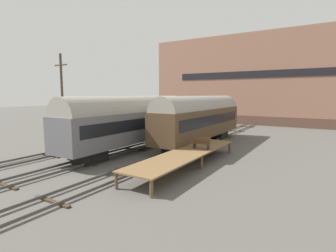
{
  "coord_description": "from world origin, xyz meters",
  "views": [
    {
      "loc": [
        16.07,
        -16.68,
        5.4
      ],
      "look_at": [
        2.26,
        5.79,
        2.2
      ],
      "focal_mm": 28.0,
      "sensor_mm": 36.0,
      "label": 1
    }
  ],
  "objects_px": {
    "person_worker": "(68,147)",
    "utility_pole": "(62,99)",
    "train_car_grey": "(132,120)",
    "train_car_brown": "(201,117)",
    "bench": "(202,143)"
  },
  "relations": [
    {
      "from": "person_worker",
      "to": "utility_pole",
      "type": "distance_m",
      "value": 7.18
    },
    {
      "from": "train_car_grey",
      "to": "train_car_brown",
      "type": "bearing_deg",
      "value": 53.24
    },
    {
      "from": "person_worker",
      "to": "train_car_grey",
      "type": "bearing_deg",
      "value": 71.38
    },
    {
      "from": "bench",
      "to": "person_worker",
      "type": "relative_size",
      "value": 0.75
    },
    {
      "from": "train_car_brown",
      "to": "utility_pole",
      "type": "bearing_deg",
      "value": -143.94
    },
    {
      "from": "train_car_grey",
      "to": "person_worker",
      "type": "relative_size",
      "value": 8.7
    },
    {
      "from": "person_worker",
      "to": "utility_pole",
      "type": "bearing_deg",
      "value": 145.93
    },
    {
      "from": "train_car_brown",
      "to": "train_car_grey",
      "type": "bearing_deg",
      "value": -126.76
    },
    {
      "from": "train_car_grey",
      "to": "person_worker",
      "type": "distance_m",
      "value": 6.37
    },
    {
      "from": "train_car_grey",
      "to": "person_worker",
      "type": "bearing_deg",
      "value": -108.62
    },
    {
      "from": "utility_pole",
      "to": "train_car_brown",
      "type": "bearing_deg",
      "value": 36.06
    },
    {
      "from": "bench",
      "to": "train_car_grey",
      "type": "bearing_deg",
      "value": 176.7
    },
    {
      "from": "train_car_grey",
      "to": "utility_pole",
      "type": "relative_size",
      "value": 1.72
    },
    {
      "from": "bench",
      "to": "train_car_brown",
      "type": "bearing_deg",
      "value": 115.14
    },
    {
      "from": "train_car_grey",
      "to": "utility_pole",
      "type": "xyz_separation_m",
      "value": [
        -7.02,
        -2.36,
        1.92
      ]
    }
  ]
}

